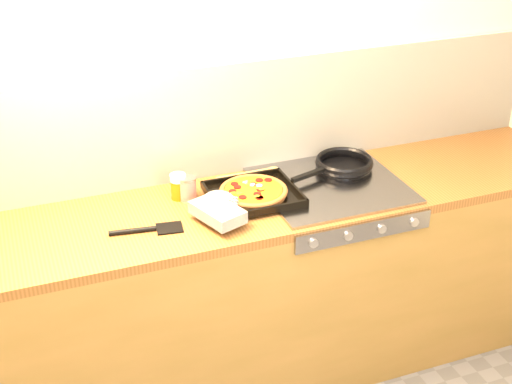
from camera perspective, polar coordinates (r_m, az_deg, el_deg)
name	(u,v)px	position (r m, az deg, el deg)	size (l,w,h in m)	color
room_shell	(208,123)	(3.05, -3.83, 5.54)	(3.20, 3.20, 3.20)	white
counter_run	(233,294)	(3.16, -1.84, -8.18)	(3.20, 0.62, 0.90)	olive
stovetop	(331,186)	(3.07, 5.99, 0.51)	(0.60, 0.56, 0.02)	gray
pizza_on_tray	(243,197)	(2.89, -1.05, -0.38)	(0.47, 0.41, 0.06)	black
frying_pan	(343,164)	(3.19, 6.98, 2.23)	(0.45, 0.32, 0.04)	black
tomato_can	(188,189)	(2.94, -5.48, 0.27)	(0.07, 0.07, 0.10)	maroon
juice_glass	(178,186)	(2.95, -6.24, 0.46)	(0.08, 0.08, 0.11)	#C95D0B
wooden_spoon	(254,172)	(3.16, -0.17, 1.59)	(0.30, 0.04, 0.02)	#B1884B
black_spatula	(148,230)	(2.76, -8.64, -3.00)	(0.29, 0.10, 0.02)	black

